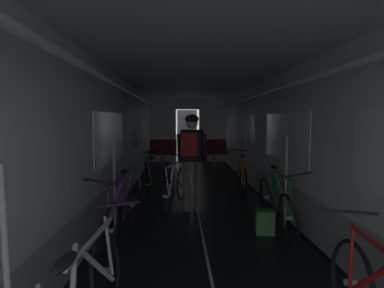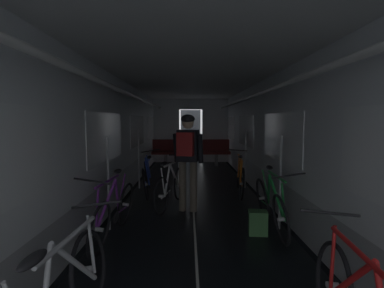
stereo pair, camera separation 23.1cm
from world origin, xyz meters
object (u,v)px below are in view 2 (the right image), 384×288
Objects in this scene: person_cyclist_aisle at (188,152)px; backpack_on_floor at (258,223)px; bicycle_purple at (114,212)px; bicycle_white_in_aisle at (171,187)px; bicycle_green at (271,204)px; bicycle_orange at (240,177)px; bicycle_blue at (146,177)px; bench_seat_far_right at (216,150)px; bench_seat_far_left at (166,150)px.

backpack_on_floor is at bearing -46.22° from person_cyclist_aisle.
bicycle_purple reaches higher than backpack_on_floor.
person_cyclist_aisle is 0.80m from bicycle_white_in_aisle.
person_cyclist_aisle is at bearing 145.27° from bicycle_green.
bicycle_purple reaches higher than bicycle_orange.
bicycle_orange is 3.22m from bicycle_purple.
bicycle_purple is at bearing -92.33° from bicycle_blue.
bicycle_orange is at bearing 92.17° from bicycle_green.
bicycle_white_in_aisle is at bearing -147.52° from bicycle_orange.
bench_seat_far_right is 0.58× the size of bicycle_blue.
bicycle_orange is at bearing 86.05° from backpack_on_floor.
bicycle_blue is 1.10m from bicycle_white_in_aisle.
backpack_on_floor is at bearing -44.90° from bicycle_white_in_aisle.
bicycle_green is at bearing 39.22° from backpack_on_floor.
bench_seat_far_left is at bearing 88.38° from bicycle_blue.
bicycle_purple is 0.98× the size of person_cyclist_aisle.
bicycle_blue reaches higher than bicycle_orange.
person_cyclist_aisle is 5.09× the size of backpack_on_floor.
bicycle_orange is at bearing 32.48° from bicycle_white_in_aisle.
backpack_on_floor is at bearing -49.53° from bicycle_blue.
bicycle_purple reaches higher than bench_seat_far_right.
bicycle_orange reaches higher than bicycle_white_in_aisle.
bicycle_blue reaches higher than bench_seat_far_left.
bicycle_green is 1.92m from bicycle_white_in_aisle.
bicycle_green is (2.24, 0.32, -0.00)m from bicycle_purple.
bicycle_blue is at bearing -115.92° from bench_seat_far_right.
bicycle_green is 1.03× the size of bicycle_white_in_aisle.
bicycle_orange is (0.16, -3.92, -0.18)m from bench_seat_far_right.
bench_seat_far_left reaches higher than bicycle_white_in_aisle.
person_cyclist_aisle reaches higher than bicycle_white_in_aisle.
bicycle_purple is at bearing -171.88° from bicycle_green.
bench_seat_far_left is 4.39m from bicycle_orange.
bench_seat_far_left is 0.58× the size of bicycle_green.
bicycle_purple is at bearing -176.31° from backpack_on_floor.
bicycle_purple is (-0.10, -2.37, 0.00)m from bicycle_blue.
bench_seat_far_right is at bearing 92.26° from bicycle_green.
bench_seat_far_right is at bearing 92.31° from bicycle_orange.
bench_seat_far_right is 4.38m from bicycle_blue.
bicycle_orange is 0.98× the size of person_cyclist_aisle.
bicycle_green reaches higher than bench_seat_far_left.
bicycle_white_in_aisle is (0.69, 1.44, 0.00)m from bicycle_purple.
bench_seat_far_left reaches higher than backpack_on_floor.
bicycle_blue is 1.00× the size of bicycle_orange.
bench_seat_far_right is at bearing 72.34° from bicycle_purple.
bicycle_orange is 1.00× the size of bicycle_green.
bicycle_blue is at bearing -179.75° from bicycle_orange.
bench_seat_far_left is 4.89m from bicycle_white_in_aisle.
backpack_on_floor is at bearing -93.95° from bicycle_orange.
bench_seat_far_right is 0.58× the size of bicycle_purple.
person_cyclist_aisle is (0.80, -5.12, 0.50)m from bench_seat_far_left.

